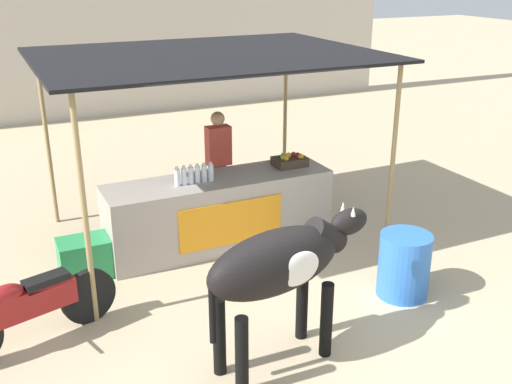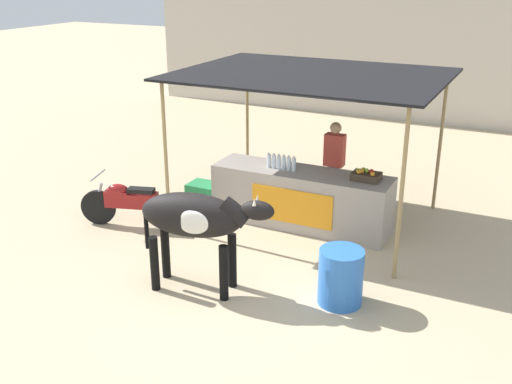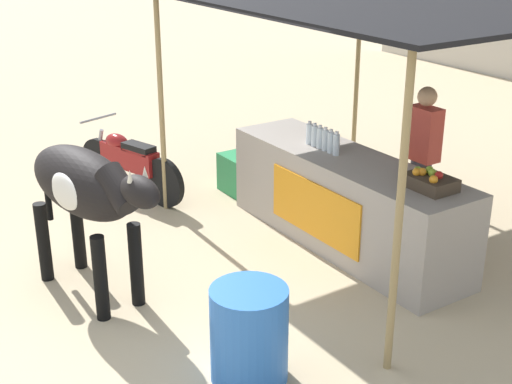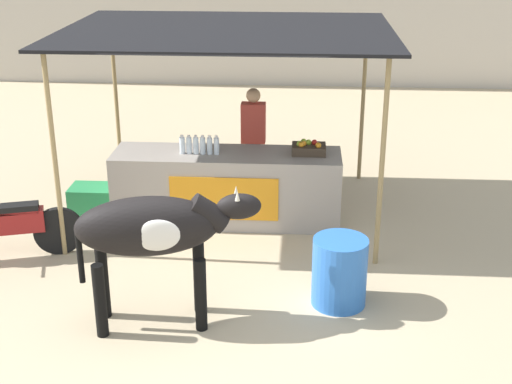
# 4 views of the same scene
# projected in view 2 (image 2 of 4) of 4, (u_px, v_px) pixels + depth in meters

# --- Properties ---
(ground_plane) EXTENTS (60.00, 60.00, 0.00)m
(ground_plane) POSITION_uv_depth(u_px,v_px,m) (241.00, 282.00, 8.35)
(ground_plane) COLOR tan
(stall_counter) EXTENTS (3.00, 0.82, 0.96)m
(stall_counter) POSITION_uv_depth(u_px,v_px,m) (301.00, 198.00, 10.02)
(stall_counter) COLOR #9E9389
(stall_counter) RESTS_ON ground
(stall_awning) EXTENTS (4.20, 3.20, 2.52)m
(stall_awning) POSITION_uv_depth(u_px,v_px,m) (311.00, 79.00, 9.58)
(stall_awning) COLOR black
(stall_awning) RESTS_ON ground
(water_bottle_row) EXTENTS (0.52, 0.07, 0.25)m
(water_bottle_row) POSITION_uv_depth(u_px,v_px,m) (281.00, 162.00, 9.91)
(water_bottle_row) COLOR silver
(water_bottle_row) RESTS_ON stall_counter
(fruit_crate) EXTENTS (0.44, 0.32, 0.18)m
(fruit_crate) POSITION_uv_depth(u_px,v_px,m) (366.00, 176.00, 9.42)
(fruit_crate) COLOR #3F3326
(fruit_crate) RESTS_ON stall_counter
(vendor_behind_counter) EXTENTS (0.34, 0.22, 1.65)m
(vendor_behind_counter) POSITION_uv_depth(u_px,v_px,m) (334.00, 167.00, 10.39)
(vendor_behind_counter) COLOR #383842
(vendor_behind_counter) RESTS_ON ground
(cooler_box) EXTENTS (0.60, 0.44, 0.48)m
(cooler_box) POSITION_uv_depth(u_px,v_px,m) (206.00, 196.00, 10.76)
(cooler_box) COLOR #268C4C
(cooler_box) RESTS_ON ground
(water_barrel) EXTENTS (0.58, 0.58, 0.75)m
(water_barrel) POSITION_uv_depth(u_px,v_px,m) (341.00, 277.00, 7.72)
(water_barrel) COLOR blue
(water_barrel) RESTS_ON ground
(cow) EXTENTS (1.85, 0.77, 1.44)m
(cow) POSITION_uv_depth(u_px,v_px,m) (196.00, 219.00, 7.82)
(cow) COLOR black
(cow) RESTS_ON ground
(motorcycle_parked) EXTENTS (1.75, 0.72, 0.90)m
(motorcycle_parked) POSITION_uv_depth(u_px,v_px,m) (130.00, 202.00, 9.99)
(motorcycle_parked) COLOR black
(motorcycle_parked) RESTS_ON ground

